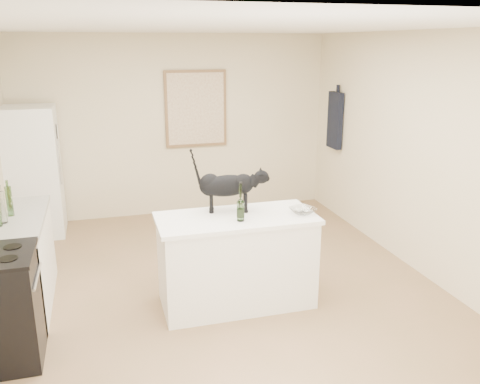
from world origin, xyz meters
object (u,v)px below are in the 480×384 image
Objects in this scene: black_cat at (227,188)px; fridge at (33,172)px; wine_bottle at (241,204)px; glass_bowl at (303,211)px.

fridge is at bearing 143.00° from black_cat.
black_cat is at bearing 99.15° from wine_bottle.
black_cat reaches higher than wine_bottle.
fridge is 7.25× the size of glass_bowl.
black_cat is 0.31m from wine_bottle.
glass_bowl is at bearing -8.69° from black_cat.
black_cat reaches higher than glass_bowl.
wine_bottle is 1.37× the size of glass_bowl.
fridge reaches higher than black_cat.
fridge is 5.30× the size of wine_bottle.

